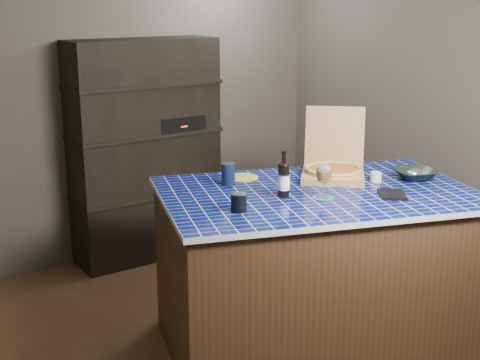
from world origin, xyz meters
TOP-DOWN VIEW (x-y plane):
  - room at (0.00, 0.00)m, footprint 3.50×3.50m
  - shelving_unit at (0.00, 1.53)m, footprint 1.20×0.41m
  - kitchen_island at (0.17, -0.42)m, footprint 2.11×1.69m
  - pizza_box at (0.44, -0.24)m, footprint 0.60×0.60m
  - mead_bottle at (-0.07, -0.39)m, footprint 0.07×0.07m
  - teal_trivet at (0.10, -0.54)m, footprint 0.13×0.13m
  - wine_glass at (0.10, -0.54)m, footprint 0.09×0.09m
  - tumbler at (-0.44, -0.47)m, footprint 0.09×0.09m
  - dvd_case at (0.46, -0.73)m, footprint 0.24×0.25m
  - bowl at (0.85, -0.55)m, footprint 0.33×0.33m
  - foil_contents at (0.85, -0.55)m, footprint 0.11×0.09m
  - white_jar at (0.60, -0.46)m, footprint 0.07×0.07m
  - navy_cup at (-0.20, -0.00)m, footprint 0.08×0.08m
  - green_trivet at (-0.03, 0.08)m, footprint 0.19×0.19m

SIDE VIEW (x-z plane):
  - kitchen_island at x=0.17m, z-range 0.00..1.01m
  - shelving_unit at x=0.00m, z-range 0.00..1.80m
  - teal_trivet at x=0.10m, z-range 1.01..1.01m
  - green_trivet at x=-0.03m, z-range 1.01..1.01m
  - dvd_case at x=0.46m, z-range 1.01..1.02m
  - white_jar at x=0.60m, z-range 1.01..1.07m
  - bowl at x=0.85m, z-range 1.01..1.07m
  - foil_contents at x=0.85m, z-range 1.02..1.07m
  - tumbler at x=-0.44m, z-range 1.01..1.10m
  - pizza_box at x=0.44m, z-range 0.86..1.28m
  - navy_cup at x=-0.20m, z-range 1.01..1.14m
  - mead_bottle at x=-0.07m, z-range 0.98..1.24m
  - wine_glass at x=0.10m, z-range 1.05..1.25m
  - room at x=0.00m, z-range -0.50..3.00m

